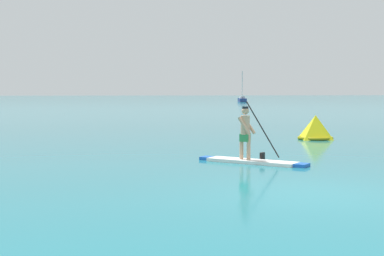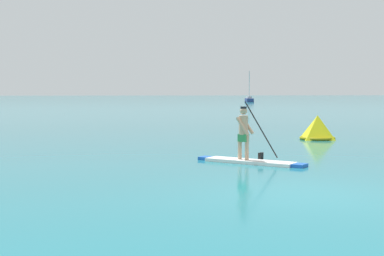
% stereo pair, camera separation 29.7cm
% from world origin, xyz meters
% --- Properties ---
extents(ground, '(440.00, 440.00, 0.00)m').
position_xyz_m(ground, '(0.00, 0.00, 0.00)').
color(ground, '#1E727F').
extents(paddleboarder_mid_center, '(2.81, 2.43, 1.80)m').
position_xyz_m(paddleboarder_mid_center, '(-0.17, 4.64, 0.34)').
color(paddleboarder_mid_center, white).
rests_on(paddleboarder_mid_center, ground).
extents(race_marker_buoy, '(1.76, 1.76, 1.02)m').
position_xyz_m(race_marker_buoy, '(4.36, 11.85, 0.45)').
color(race_marker_buoy, yellow).
rests_on(race_marker_buoy, ground).
extents(sailboat_right_horizon, '(1.84, 5.35, 5.60)m').
position_xyz_m(sailboat_right_horizon, '(18.15, 88.33, 0.79)').
color(sailboat_right_horizon, navy).
rests_on(sailboat_right_horizon, ground).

